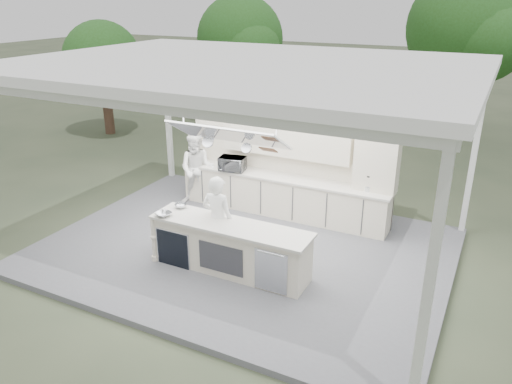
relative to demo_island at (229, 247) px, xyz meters
The scene contains 12 objects.
ground 1.10m from the demo_island, 101.07° to the left, with size 90.00×90.00×0.00m, color #495037.
stage_deck 1.07m from the demo_island, 101.07° to the left, with size 8.00×6.00×0.12m, color #5A5A5F.
tent 3.25m from the demo_island, 101.05° to the left, with size 8.20×6.20×3.86m.
demo_island is the anchor object (origin of this frame).
back_counter 2.82m from the demo_island, 93.63° to the left, with size 5.08×0.72×0.95m.
back_wall_unit 3.19m from the demo_island, 84.98° to the left, with size 5.05×0.48×2.25m.
tree_cluster 11.02m from the demo_island, 91.82° to the left, with size 19.55×9.40×5.85m.
head_chef 0.58m from the demo_island, 149.52° to the left, with size 0.64×0.42×1.75m, color white.
sous_chef 3.38m from the demo_island, 132.83° to the left, with size 0.87×0.68×1.78m, color white.
toaster_oven 3.03m from the demo_island, 118.07° to the left, with size 0.60×0.41×0.33m, color #B5B7BC.
bowl_large 1.40m from the demo_island, 169.43° to the right, with size 0.30×0.30×0.07m, color #ACAEB3.
bowl_small 1.34m from the demo_island, 168.82° to the left, with size 0.24×0.24×0.08m, color #ACAFB3.
Camera 1 is at (4.33, -8.00, 4.99)m, focal length 35.00 mm.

